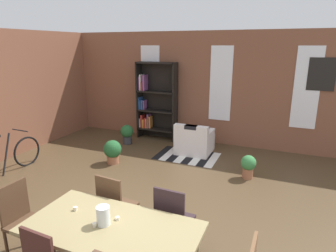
% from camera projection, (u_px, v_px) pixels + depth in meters
% --- Properties ---
extents(ground_plane, '(10.88, 10.88, 0.00)m').
position_uv_depth(ground_plane, '(148.00, 235.00, 3.96)').
color(ground_plane, '#4E3C26').
extents(back_wall_brick, '(9.37, 0.12, 2.86)m').
position_uv_depth(back_wall_brick, '(221.00, 89.00, 7.33)').
color(back_wall_brick, brown).
rests_on(back_wall_brick, ground).
extents(window_pane_0, '(0.55, 0.02, 1.86)m').
position_uv_depth(window_pane_0, '(150.00, 80.00, 7.95)').
color(window_pane_0, white).
extents(window_pane_1, '(0.55, 0.02, 1.86)m').
position_uv_depth(window_pane_1, '(221.00, 84.00, 7.23)').
color(window_pane_1, white).
extents(window_pane_2, '(0.55, 0.02, 1.86)m').
position_uv_depth(window_pane_2, '(307.00, 88.00, 6.50)').
color(window_pane_2, white).
extents(dining_table, '(1.79, 0.91, 0.75)m').
position_uv_depth(dining_table, '(112.00, 233.00, 2.94)').
color(dining_table, '#928255').
rests_on(dining_table, ground).
extents(vase_on_table, '(0.14, 0.14, 0.20)m').
position_uv_depth(vase_on_table, '(103.00, 216.00, 2.93)').
color(vase_on_table, silver).
rests_on(vase_on_table, dining_table).
extents(tealight_candle_0, '(0.04, 0.04, 0.03)m').
position_uv_depth(tealight_candle_0, '(118.00, 218.00, 3.02)').
color(tealight_candle_0, silver).
rests_on(tealight_candle_0, dining_table).
extents(tealight_candle_1, '(0.04, 0.04, 0.04)m').
position_uv_depth(tealight_candle_1, '(94.00, 225.00, 2.90)').
color(tealight_candle_1, silver).
rests_on(tealight_candle_1, dining_table).
extents(tealight_candle_2, '(0.04, 0.04, 0.04)m').
position_uv_depth(tealight_candle_2, '(75.00, 209.00, 3.19)').
color(tealight_candle_2, silver).
rests_on(tealight_candle_2, dining_table).
extents(dining_chair_head_left, '(0.42, 0.42, 0.95)m').
position_uv_depth(dining_chair_head_left, '(23.00, 218.00, 3.45)').
color(dining_chair_head_left, '#49311F').
rests_on(dining_chair_head_left, ground).
extents(dining_chair_far_left, '(0.43, 0.43, 0.95)m').
position_uv_depth(dining_chair_far_left, '(115.00, 205.00, 3.74)').
color(dining_chair_far_left, brown).
rests_on(dining_chair_far_left, ground).
extents(dining_chair_far_right, '(0.41, 0.41, 0.95)m').
position_uv_depth(dining_chair_far_right, '(173.00, 219.00, 3.44)').
color(dining_chair_far_right, '#2F2025').
rests_on(dining_chair_far_right, ground).
extents(bookshelf_tall, '(1.10, 0.33, 2.08)m').
position_uv_depth(bookshelf_tall, '(154.00, 101.00, 7.86)').
color(bookshelf_tall, black).
rests_on(bookshelf_tall, ground).
extents(armchair_white, '(0.81, 0.81, 0.75)m').
position_uv_depth(armchair_white, '(194.00, 142.00, 6.93)').
color(armchair_white, white).
rests_on(armchair_white, ground).
extents(bicycle_second, '(0.44, 1.62, 0.87)m').
position_uv_depth(bicycle_second, '(7.00, 158.00, 5.78)').
color(bicycle_second, black).
rests_on(bicycle_second, ground).
extents(potted_plant_by_shelf, '(0.29, 0.29, 0.47)m').
position_uv_depth(potted_plant_by_shelf, '(248.00, 165.00, 5.59)').
color(potted_plant_by_shelf, '#9E6042').
rests_on(potted_plant_by_shelf, ground).
extents(potted_plant_corner, '(0.34, 0.34, 0.51)m').
position_uv_depth(potted_plant_corner, '(127.00, 133.00, 7.57)').
color(potted_plant_corner, '#333338').
rests_on(potted_plant_corner, ground).
extents(potted_plant_window, '(0.39, 0.39, 0.52)m').
position_uv_depth(potted_plant_window, '(113.00, 151.00, 6.30)').
color(potted_plant_window, '#9E6042').
rests_on(potted_plant_window, ground).
extents(striped_rug, '(1.41, 0.95, 0.01)m').
position_uv_depth(striped_rug, '(187.00, 156.00, 6.77)').
color(striped_rug, black).
rests_on(striped_rug, ground).
extents(framed_picture, '(0.56, 0.03, 0.72)m').
position_uv_depth(framed_picture, '(322.00, 74.00, 6.31)').
color(framed_picture, black).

